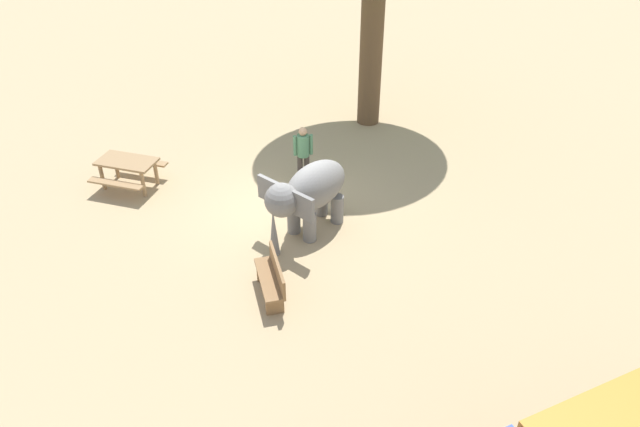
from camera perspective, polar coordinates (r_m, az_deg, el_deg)
ground_plane at (r=14.90m, az=-2.81°, el=-0.01°), size 60.00×60.00×0.00m
elephant at (r=13.68m, az=-1.12°, el=2.01°), size 2.39×1.96×1.68m
person_handler at (r=15.67m, az=-1.60°, el=5.91°), size 0.50×0.32×1.62m
wooden_bench at (r=12.23m, az=-4.52°, el=-6.06°), size 0.64×1.45×0.88m
picnic_table_near at (r=16.44m, az=-17.71°, el=4.21°), size 2.10×2.10×0.78m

